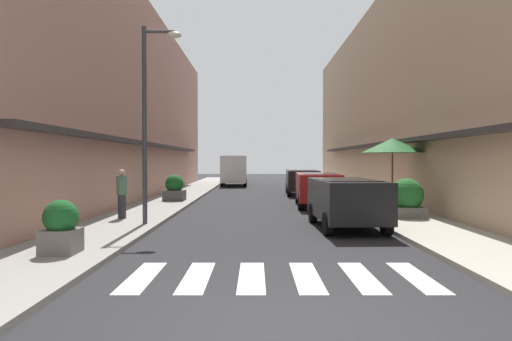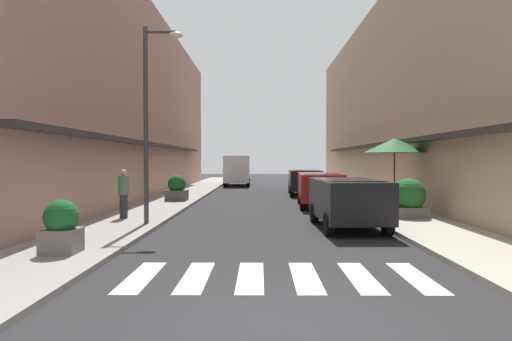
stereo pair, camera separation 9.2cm
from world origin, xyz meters
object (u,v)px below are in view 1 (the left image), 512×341
parked_car_near (349,198)px  cafe_umbrella (394,146)px  planter_far (176,189)px  street_lamp (152,105)px  parked_car_mid (319,186)px  planter_midblock (409,199)px  parked_car_far (304,179)px  planter_corner (63,227)px  pedestrian_walking_near (124,193)px  delivery_van (236,168)px

parked_car_near → cafe_umbrella: (2.49, 3.92, 1.66)m
planter_far → street_lamp: bearing=-85.1°
parked_car_mid → planter_midblock: parked_car_mid is taller
parked_car_mid → street_lamp: bearing=-132.9°
parked_car_far → planter_corner: parked_car_far is taller
cafe_umbrella → pedestrian_walking_near: bearing=-165.8°
parked_car_near → delivery_van: delivery_van is taller
parked_car_far → pedestrian_walking_near: (-7.09, -11.95, 0.04)m
parked_car_mid → parked_car_far: 6.89m
parked_car_near → parked_car_far: size_ratio=0.89×
parked_car_mid → street_lamp: street_lamp is taller
parked_car_mid → street_lamp: 9.04m
planter_corner → pedestrian_walking_near: size_ratio=0.68×
delivery_van → planter_midblock: 22.67m
planter_corner → planter_midblock: bearing=33.8°
planter_corner → planter_far: 12.50m
parked_car_far → planter_midblock: 11.87m
parked_car_near → planter_midblock: bearing=37.4°
street_lamp → parked_car_near: bearing=-2.4°
delivery_van → street_lamp: 23.34m
parked_car_far → street_lamp: bearing=-114.0°
parked_car_near → delivery_van: size_ratio=0.74×
planter_midblock → pedestrian_walking_near: bearing=-178.1°
parked_car_far → delivery_van: delivery_van is taller
planter_midblock → pedestrian_walking_near: (-9.45, -0.32, 0.22)m
planter_corner → pedestrian_walking_near: bearing=94.0°
parked_car_near → delivery_van: (-4.42, 23.44, 0.49)m
parked_car_near → planter_corner: 7.93m
street_lamp → pedestrian_walking_near: (-1.23, 1.25, -2.73)m
planter_corner → cafe_umbrella: bearing=41.7°
parked_car_far → delivery_van: size_ratio=0.83×
parked_car_mid → planter_far: (-6.54, 1.70, -0.24)m
cafe_umbrella → planter_midblock: (-0.13, -2.11, -1.84)m
parked_car_near → planter_far: size_ratio=3.30×
cafe_umbrella → planter_midblock: 2.80m
street_lamp → cafe_umbrella: 9.19m
parked_car_near → planter_far: 10.53m
parked_car_mid → parked_car_near: bearing=-90.0°
planter_midblock → planter_corner: bearing=-146.2°
parked_car_near → cafe_umbrella: 4.94m
planter_far → planter_corner: bearing=-90.7°
delivery_van → street_lamp: (-1.44, -23.19, 2.28)m
parked_car_mid → delivery_van: delivery_van is taller
street_lamp → parked_car_far: bearing=66.0°
parked_car_near → parked_car_far: bearing=90.0°
parked_car_near → parked_car_far: (0.00, 13.44, 0.00)m
street_lamp → pedestrian_walking_near: street_lamp is taller
parked_car_far → delivery_van: bearing=113.9°
parked_car_far → cafe_umbrella: cafe_umbrella is taller
street_lamp → planter_corner: 5.49m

